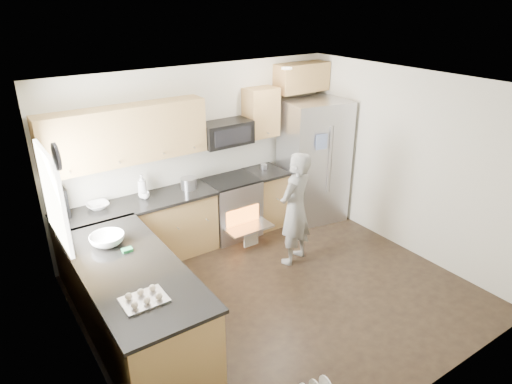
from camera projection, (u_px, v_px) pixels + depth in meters
ground at (279, 294)px, 5.78m from camera, size 4.50×4.50×0.00m
room_shell at (278, 171)px, 5.10m from camera, size 4.54×4.04×2.62m
back_cabinet_run at (172, 190)px, 6.40m from camera, size 4.45×0.64×2.50m
peninsula at (134, 303)px, 4.87m from camera, size 0.96×2.36×1.04m
stove_range at (231, 194)px, 6.96m from camera, size 0.76×0.97×1.79m
refrigerator at (313, 161)px, 7.39m from camera, size 1.09×0.91×1.99m
person at (295, 209)px, 6.20m from camera, size 0.68×0.56×1.61m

